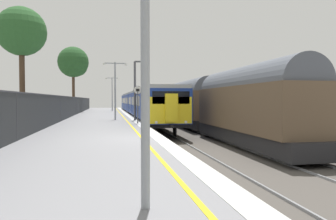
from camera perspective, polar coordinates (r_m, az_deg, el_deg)
ground at (r=14.52m, az=7.21°, el=-7.21°), size 17.40×110.00×1.21m
commuter_train_at_platform at (r=40.61m, az=-5.22°, el=1.25°), size 2.83×42.45×3.81m
freight_train_adjacent_track at (r=30.71m, az=4.17°, el=1.46°), size 2.60×38.03×4.54m
signal_gantry at (r=26.00m, az=-5.40°, el=4.85°), size 1.10×0.24×4.86m
speed_limit_sign at (r=22.39m, az=-5.50°, el=1.89°), size 0.59×0.08×2.66m
platform_lamp_near at (r=5.02m, az=-4.17°, el=17.97°), size 2.00×0.20×5.14m
platform_lamp_mid at (r=26.98m, az=-9.54°, el=4.44°), size 2.00×0.20×4.85m
platform_lamp_far at (r=49.12m, az=-10.06°, el=3.41°), size 2.00×0.20×5.12m
platform_back_fence at (r=14.14m, az=-25.74°, el=-0.87°), size 0.07×99.00×2.01m
background_tree_left at (r=47.23m, az=-16.60°, el=8.11°), size 4.32×4.32×9.23m
background_tree_centre at (r=22.82m, az=-25.06°, el=12.42°), size 3.11×3.11×7.61m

